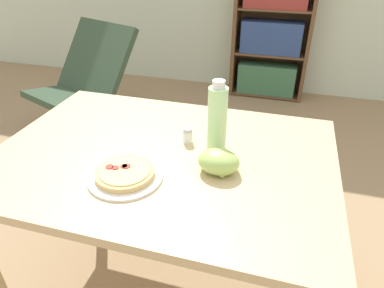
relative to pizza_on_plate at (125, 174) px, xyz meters
The scene contains 8 objects.
ground_plane 0.84m from the pizza_on_plate, 63.32° to the left, with size 14.00×14.00×0.00m, color #9E7F5B.
dining_table 0.22m from the pizza_on_plate, 69.72° to the left, with size 1.30×0.92×0.76m.
pizza_on_plate is the anchor object (origin of this frame).
grape_bunch 0.33m from the pizza_on_plate, 22.39° to the left, with size 0.15×0.12×0.09m.
drink_bottle 0.40m from the pizza_on_plate, 47.29° to the left, with size 0.07×0.07×0.28m.
salt_shaker 0.32m from the pizza_on_plate, 63.92° to the left, with size 0.04×0.04×0.06m.
lounge_chair_near 1.89m from the pizza_on_plate, 127.61° to the left, with size 0.87×0.95×0.88m.
bookshelf 2.74m from the pizza_on_plate, 83.92° to the left, with size 0.76×0.30×1.33m.
Camera 1 is at (0.34, -1.12, 1.48)m, focal length 32.00 mm.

